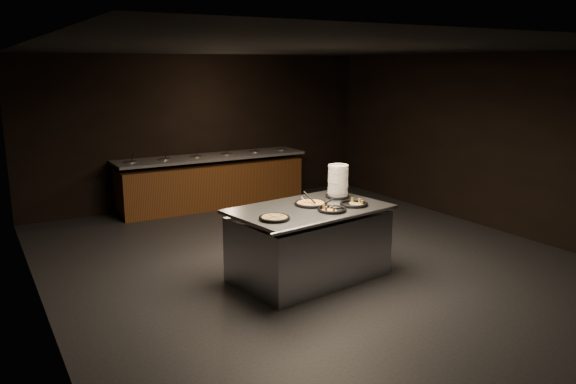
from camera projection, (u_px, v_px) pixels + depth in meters
The scene contains 11 objects.
room at pixel (312, 158), 7.65m from camera, with size 7.02×8.02×2.92m.
salad_bar at pixel (213, 185), 10.87m from camera, with size 3.70×0.83×1.18m.
serving_counter at pixel (309, 244), 7.19m from camera, with size 2.11×1.52×0.94m.
plate_stack at pixel (338, 181), 7.62m from camera, with size 0.27×0.27×0.44m, color silver.
pan_veggie_whole at pixel (274, 218), 6.53m from camera, with size 0.37×0.37×0.04m.
pan_cheese_whole at pixel (311, 203), 7.21m from camera, with size 0.42×0.42×0.04m.
pan_cheese_slices_a at pixel (338, 196), 7.61m from camera, with size 0.33×0.33×0.04m.
pan_cheese_slices_b at pixel (332, 209), 6.91m from camera, with size 0.36×0.36×0.04m.
pan_veggie_slices at pixel (354, 204), 7.19m from camera, with size 0.36×0.36×0.04m.
server_left at pixel (307, 199), 7.20m from camera, with size 0.16×0.34×0.17m.
server_right at pixel (330, 204), 6.98m from camera, with size 0.29×0.11×0.14m.
Camera 1 is at (-4.07, -6.38, 2.68)m, focal length 35.00 mm.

